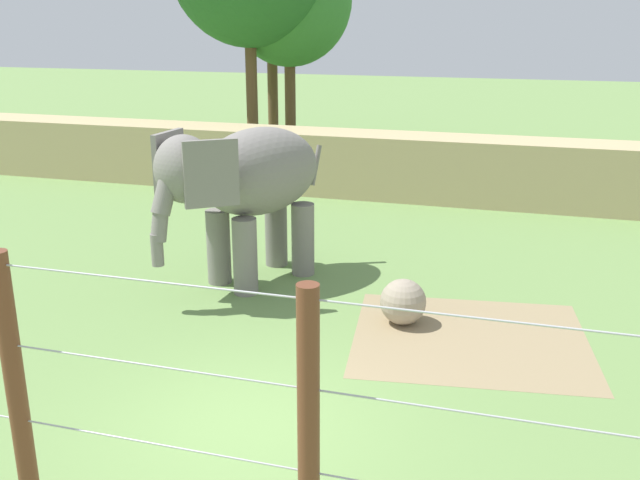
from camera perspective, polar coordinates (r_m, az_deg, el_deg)
The scene contains 7 objects.
ground_plane at distance 10.43m, azimuth -5.82°, elevation -14.53°, with size 120.00×120.00×0.00m, color #6B8E4C.
dirt_patch at distance 13.17m, azimuth 11.88°, elevation -7.66°, with size 4.12×3.64×0.01m, color #937F5B.
embankment_wall at distance 22.64m, azimuth 7.34°, elevation 5.81°, with size 36.00×1.80×1.97m, color tan.
elephant at distance 14.94m, azimuth -5.85°, elevation 4.70°, with size 3.13×4.15×3.37m.
enrichment_ball at distance 13.41m, azimuth 6.64°, elevation -4.91°, with size 0.86×0.86×0.86m, color gray.
cable_fence at distance 7.46m, azimuth -13.69°, elevation -14.09°, with size 10.80×0.21×3.33m.
tree_far_left at distance 29.55m, azimuth -2.48°, elevation 18.60°, with size 4.95×4.95×8.72m.
Camera 1 is at (3.47, -8.14, 5.52)m, focal length 40.15 mm.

